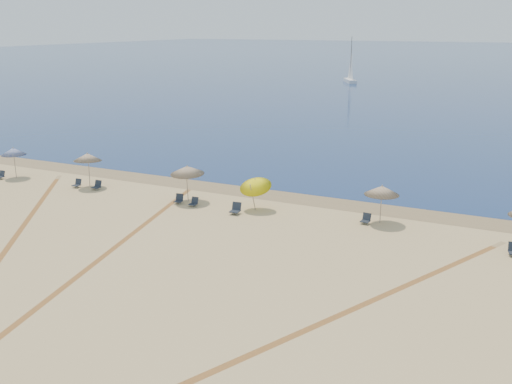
{
  "coord_description": "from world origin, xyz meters",
  "views": [
    {
      "loc": [
        15.02,
        -12.18,
        11.66
      ],
      "look_at": [
        0.0,
        20.0,
        1.3
      ],
      "focal_mm": 40.35,
      "sensor_mm": 36.0,
      "label": 1
    }
  ],
  "objects_px": {
    "chair_2": "(97,186)",
    "umbrella_0": "(13,151)",
    "umbrella_1": "(88,157)",
    "umbrella_3": "(255,183)",
    "chair_3": "(179,199)",
    "sailboat_0": "(351,69)",
    "umbrella_2": "(187,170)",
    "chair_0": "(1,175)",
    "umbrella_4": "(382,190)",
    "chair_1": "(77,184)",
    "chair_5": "(236,209)",
    "chair_4": "(194,202)",
    "chair_6": "(366,219)"
  },
  "relations": [
    {
      "from": "umbrella_0",
      "to": "chair_0",
      "type": "relative_size",
      "value": 3.8
    },
    {
      "from": "umbrella_1",
      "to": "umbrella_3",
      "type": "relative_size",
      "value": 1.07
    },
    {
      "from": "umbrella_1",
      "to": "chair_2",
      "type": "relative_size",
      "value": 3.94
    },
    {
      "from": "chair_6",
      "to": "sailboat_0",
      "type": "relative_size",
      "value": 0.07
    },
    {
      "from": "umbrella_2",
      "to": "sailboat_0",
      "type": "height_order",
      "value": "sailboat_0"
    },
    {
      "from": "chair_2",
      "to": "chair_3",
      "type": "relative_size",
      "value": 0.96
    },
    {
      "from": "umbrella_3",
      "to": "chair_1",
      "type": "relative_size",
      "value": 3.96
    },
    {
      "from": "chair_0",
      "to": "chair_5",
      "type": "height_order",
      "value": "chair_5"
    },
    {
      "from": "chair_5",
      "to": "sailboat_0",
      "type": "xyz_separation_m",
      "value": [
        -17.84,
        88.04,
        2.5
      ]
    },
    {
      "from": "umbrella_1",
      "to": "umbrella_3",
      "type": "xyz_separation_m",
      "value": [
        13.56,
        0.18,
        -0.48
      ]
    },
    {
      "from": "umbrella_3",
      "to": "chair_3",
      "type": "relative_size",
      "value": 3.56
    },
    {
      "from": "umbrella_0",
      "to": "umbrella_2",
      "type": "distance_m",
      "value": 15.72
    },
    {
      "from": "umbrella_3",
      "to": "chair_6",
      "type": "relative_size",
      "value": 3.73
    },
    {
      "from": "chair_1",
      "to": "chair_6",
      "type": "relative_size",
      "value": 0.94
    },
    {
      "from": "chair_5",
      "to": "umbrella_1",
      "type": "bearing_deg",
      "value": 171.2
    },
    {
      "from": "umbrella_4",
      "to": "sailboat_0",
      "type": "bearing_deg",
      "value": 107.24
    },
    {
      "from": "umbrella_2",
      "to": "chair_4",
      "type": "height_order",
      "value": "umbrella_2"
    },
    {
      "from": "chair_4",
      "to": "chair_6",
      "type": "xyz_separation_m",
      "value": [
        11.3,
        1.43,
        0.01
      ]
    },
    {
      "from": "chair_2",
      "to": "chair_5",
      "type": "bearing_deg",
      "value": -3.2
    },
    {
      "from": "umbrella_0",
      "to": "chair_2",
      "type": "bearing_deg",
      "value": 0.01
    },
    {
      "from": "chair_5",
      "to": "chair_4",
      "type": "bearing_deg",
      "value": 171.57
    },
    {
      "from": "chair_3",
      "to": "umbrella_3",
      "type": "bearing_deg",
      "value": -0.38
    },
    {
      "from": "umbrella_0",
      "to": "chair_2",
      "type": "height_order",
      "value": "umbrella_0"
    },
    {
      "from": "umbrella_4",
      "to": "chair_6",
      "type": "distance_m",
      "value": 2.0
    },
    {
      "from": "umbrella_2",
      "to": "umbrella_3",
      "type": "bearing_deg",
      "value": 2.46
    },
    {
      "from": "umbrella_0",
      "to": "sailboat_0",
      "type": "height_order",
      "value": "sailboat_0"
    },
    {
      "from": "chair_2",
      "to": "umbrella_0",
      "type": "bearing_deg",
      "value": -179.68
    },
    {
      "from": "umbrella_3",
      "to": "chair_4",
      "type": "bearing_deg",
      "value": -166.24
    },
    {
      "from": "chair_0",
      "to": "umbrella_2",
      "type": "bearing_deg",
      "value": 6.73
    },
    {
      "from": "umbrella_1",
      "to": "chair_3",
      "type": "relative_size",
      "value": 3.79
    },
    {
      "from": "chair_6",
      "to": "umbrella_0",
      "type": "bearing_deg",
      "value": -171.52
    },
    {
      "from": "umbrella_0",
      "to": "chair_4",
      "type": "relative_size",
      "value": 4.07
    },
    {
      "from": "chair_1",
      "to": "chair_4",
      "type": "height_order",
      "value": "chair_1"
    },
    {
      "from": "umbrella_2",
      "to": "chair_4",
      "type": "relative_size",
      "value": 4.24
    },
    {
      "from": "umbrella_2",
      "to": "chair_0",
      "type": "xyz_separation_m",
      "value": [
        -16.48,
        -1.1,
        -1.93
      ]
    },
    {
      "from": "umbrella_2",
      "to": "umbrella_3",
      "type": "height_order",
      "value": "umbrella_2"
    },
    {
      "from": "umbrella_2",
      "to": "chair_5",
      "type": "relative_size",
      "value": 3.44
    },
    {
      "from": "umbrella_1",
      "to": "chair_0",
      "type": "distance_m",
      "value": 8.22
    },
    {
      "from": "chair_5",
      "to": "chair_0",
      "type": "bearing_deg",
      "value": 176.12
    },
    {
      "from": "chair_3",
      "to": "sailboat_0",
      "type": "distance_m",
      "value": 88.71
    },
    {
      "from": "umbrella_4",
      "to": "chair_1",
      "type": "xyz_separation_m",
      "value": [
        -22.35,
        -1.58,
        -1.79
      ]
    },
    {
      "from": "umbrella_1",
      "to": "sailboat_0",
      "type": "height_order",
      "value": "sailboat_0"
    },
    {
      "from": "chair_1",
      "to": "chair_6",
      "type": "bearing_deg",
      "value": 2.16
    },
    {
      "from": "umbrella_0",
      "to": "umbrella_4",
      "type": "xyz_separation_m",
      "value": [
        28.7,
        1.44,
        -0.04
      ]
    },
    {
      "from": "umbrella_0",
      "to": "umbrella_3",
      "type": "xyz_separation_m",
      "value": [
        20.68,
        0.51,
        -0.32
      ]
    },
    {
      "from": "umbrella_2",
      "to": "chair_0",
      "type": "distance_m",
      "value": 16.63
    },
    {
      "from": "umbrella_1",
      "to": "chair_0",
      "type": "height_order",
      "value": "umbrella_1"
    },
    {
      "from": "umbrella_0",
      "to": "umbrella_2",
      "type": "height_order",
      "value": "umbrella_2"
    },
    {
      "from": "umbrella_4",
      "to": "chair_0",
      "type": "xyz_separation_m",
      "value": [
        -29.47,
        -2.24,
        -1.79
      ]
    },
    {
      "from": "umbrella_4",
      "to": "chair_5",
      "type": "distance_m",
      "value": 9.23
    }
  ]
}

